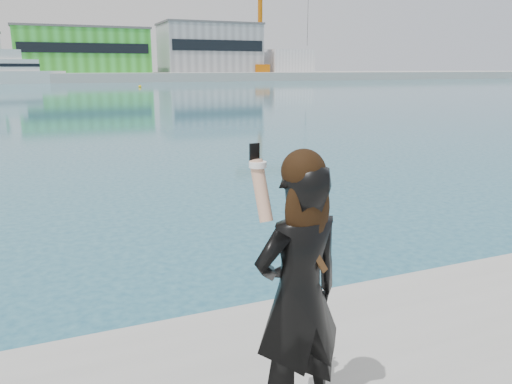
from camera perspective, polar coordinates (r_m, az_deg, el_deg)
far_quay at (r=133.27m, az=-22.54°, el=12.06°), size 320.00×40.00×2.00m
warehouse_green at (r=131.65m, az=-19.20°, el=15.06°), size 30.60×16.36×10.50m
warehouse_grey_right at (r=137.81m, az=-5.33°, el=16.08°), size 25.50×15.35×12.50m
ancillary_shed at (r=144.14m, az=3.60°, el=14.72°), size 12.00×10.00×6.00m
dock_crane at (r=137.31m, az=0.96°, el=18.99°), size 23.00×4.00×24.00m
flagpole_right at (r=126.56m, az=-12.35°, el=15.24°), size 1.28×0.16×8.00m
motor_yacht at (r=113.50m, az=-26.13°, el=12.29°), size 19.33×11.53×8.73m
buoy_near at (r=85.54m, az=-13.12°, el=11.56°), size 0.50×0.50×0.50m
woman at (r=3.22m, az=4.94°, el=-10.96°), size 0.69×0.50×1.86m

